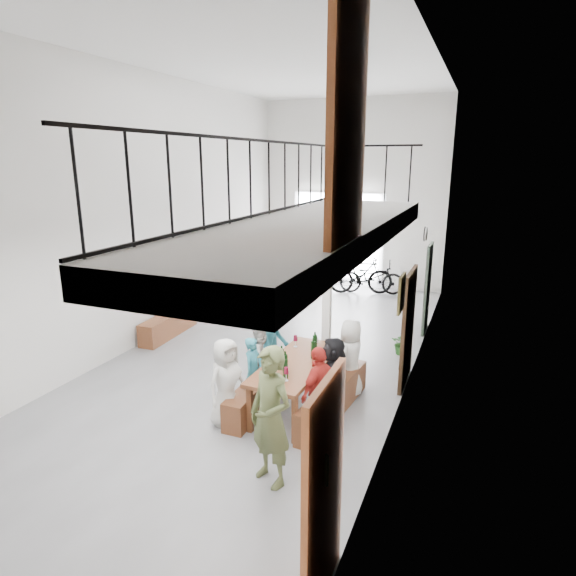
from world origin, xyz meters
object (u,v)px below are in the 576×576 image
at_px(host_standing, 271,417).
at_px(bicycle_near, 372,277).
at_px(side_bench, 169,325).
at_px(serving_counter, 293,266).
at_px(tasting_table, 297,367).
at_px(bench_inner, 260,391).
at_px(oak_barrel, 270,273).

xyz_separation_m(host_standing, bicycle_near, (-0.77, 8.81, -0.38)).
height_order(side_bench, bicycle_near, bicycle_near).
bearing_deg(serving_counter, tasting_table, -60.07).
bearing_deg(bench_inner, side_bench, 146.80).
bearing_deg(bicycle_near, host_standing, 174.30).
relative_size(tasting_table, bench_inner, 1.03).
distance_m(oak_barrel, host_standing, 9.18).
distance_m(tasting_table, host_standing, 1.77).
distance_m(tasting_table, serving_counter, 8.14).
distance_m(side_bench, oak_barrel, 4.68).
distance_m(host_standing, bicycle_near, 8.85).
relative_size(side_bench, bicycle_near, 0.94).
relative_size(bench_inner, side_bench, 1.15).
xyz_separation_m(tasting_table, bench_inner, (-0.60, -0.07, -0.48)).
bearing_deg(host_standing, side_bench, 162.81).
xyz_separation_m(side_bench, bicycle_near, (3.37, 5.11, 0.24)).
xyz_separation_m(bench_inner, oak_barrel, (-2.84, 6.69, 0.20)).
bearing_deg(tasting_table, oak_barrel, 119.48).
bearing_deg(bench_inner, tasting_table, 5.52).
distance_m(serving_counter, host_standing, 9.88).
xyz_separation_m(side_bench, serving_counter, (0.75, 5.58, 0.25)).
bearing_deg(bicycle_near, side_bench, 135.92).
height_order(oak_barrel, bicycle_near, bicycle_near).
distance_m(bench_inner, bicycle_near, 7.15).
bearing_deg(bench_inner, bicycle_near, 87.80).
bearing_deg(oak_barrel, tasting_table, -62.62).
bearing_deg(oak_barrel, bicycle_near, 8.45).
xyz_separation_m(oak_barrel, host_standing, (3.78, -8.36, 0.43)).
height_order(side_bench, serving_counter, serving_counter).
relative_size(side_bench, host_standing, 1.01).
distance_m(bench_inner, host_standing, 2.02).
bearing_deg(bench_inner, serving_counter, 107.01).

